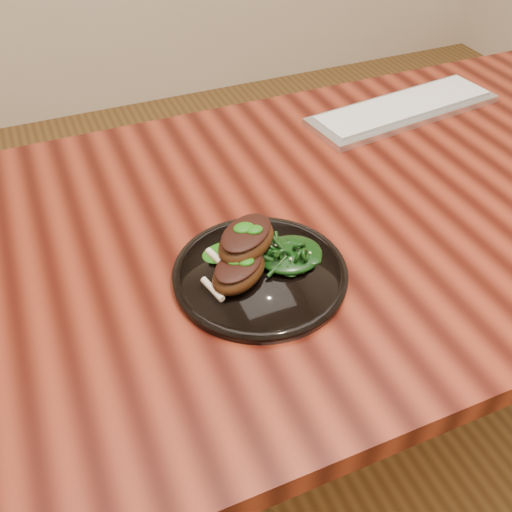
{
  "coord_description": "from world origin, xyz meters",
  "views": [
    {
      "loc": [
        -0.47,
        -0.65,
        1.31
      ],
      "look_at": [
        -0.23,
        -0.1,
        0.78
      ],
      "focal_mm": 40.0,
      "sensor_mm": 36.0,
      "label": 1
    }
  ],
  "objects_px": {
    "desk": "(355,237)",
    "lamb_chop_front": "(239,270)",
    "plate": "(260,274)",
    "keyboard": "(404,109)",
    "greens_heap": "(290,251)"
  },
  "relations": [
    {
      "from": "keyboard",
      "to": "desk",
      "type": "bearing_deg",
      "value": -136.21
    },
    {
      "from": "keyboard",
      "to": "plate",
      "type": "bearing_deg",
      "value": -144.19
    },
    {
      "from": "plate",
      "to": "lamb_chop_front",
      "type": "height_order",
      "value": "lamb_chop_front"
    },
    {
      "from": "plate",
      "to": "keyboard",
      "type": "bearing_deg",
      "value": 35.81
    },
    {
      "from": "lamb_chop_front",
      "to": "keyboard",
      "type": "xyz_separation_m",
      "value": [
        0.5,
        0.35,
        -0.03
      ]
    },
    {
      "from": "plate",
      "to": "keyboard",
      "type": "xyz_separation_m",
      "value": [
        0.47,
        0.34,
        0.0
      ]
    },
    {
      "from": "keyboard",
      "to": "lamb_chop_front",
      "type": "bearing_deg",
      "value": -145.48
    },
    {
      "from": "desk",
      "to": "lamb_chop_front",
      "type": "bearing_deg",
      "value": -155.99
    },
    {
      "from": "desk",
      "to": "plate",
      "type": "bearing_deg",
      "value": -154.55
    },
    {
      "from": "lamb_chop_front",
      "to": "greens_heap",
      "type": "height_order",
      "value": "lamb_chop_front"
    },
    {
      "from": "plate",
      "to": "lamb_chop_front",
      "type": "distance_m",
      "value": 0.05
    },
    {
      "from": "plate",
      "to": "keyboard",
      "type": "relative_size",
      "value": 0.58
    },
    {
      "from": "desk",
      "to": "keyboard",
      "type": "xyz_separation_m",
      "value": [
        0.24,
        0.23,
        0.09
      ]
    },
    {
      "from": "desk",
      "to": "lamb_chop_front",
      "type": "height_order",
      "value": "lamb_chop_front"
    },
    {
      "from": "desk",
      "to": "plate",
      "type": "distance_m",
      "value": 0.27
    }
  ]
}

